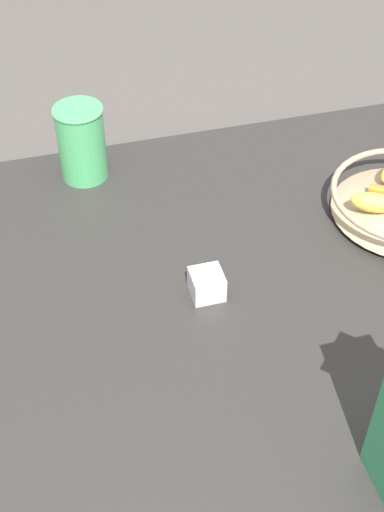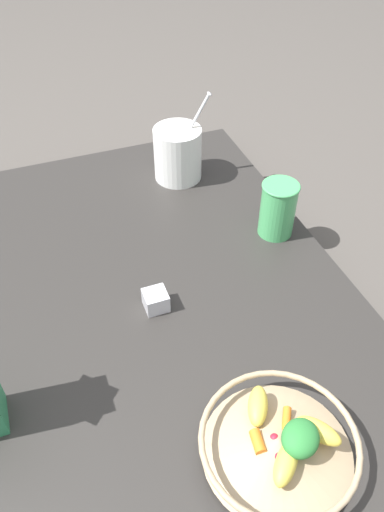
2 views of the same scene
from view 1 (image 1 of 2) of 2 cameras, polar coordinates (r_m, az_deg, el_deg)
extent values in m
plane|color=#4C4742|center=(0.96, 2.42, -12.68)|extent=(6.00, 6.00, 0.00)
cube|color=#2D2B28|center=(0.94, 2.46, -11.89)|extent=(1.17, 1.17, 0.05)
ellipsoid|color=#EFD64C|center=(1.15, 14.31, 4.17)|extent=(0.08, 0.06, 0.03)
cylinder|color=orange|center=(1.19, 14.93, 5.09)|extent=(0.04, 0.03, 0.01)
cylinder|color=#4CB266|center=(1.23, -8.83, 8.95)|extent=(0.08, 0.08, 0.13)
torus|color=#4CB266|center=(1.19, -9.16, 11.47)|extent=(0.08, 0.08, 0.01)
cube|color=silver|center=(1.02, 1.19, -2.27)|extent=(0.05, 0.05, 0.04)
cube|color=brown|center=(1.02, 1.19, -2.50)|extent=(0.04, 0.04, 0.02)
camera|label=2|loc=(1.00, 52.99, 30.54)|focal=35.00mm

